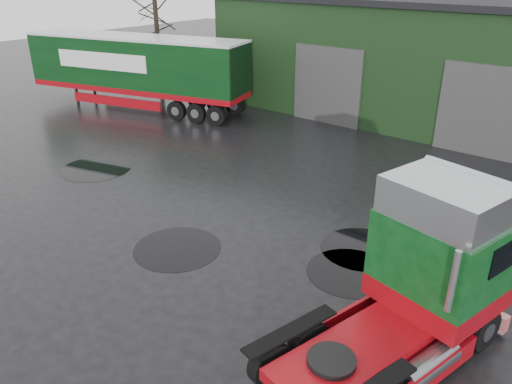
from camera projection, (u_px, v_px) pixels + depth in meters
ground at (240, 276)px, 13.80m from camera, size 100.00×100.00×0.00m
hero_tractor at (389, 289)px, 9.97m from camera, size 4.06×6.76×3.92m
trailer_left at (137, 73)px, 28.73m from camera, size 13.77×6.24×4.20m
tree_left at (157, 29)px, 30.23m from camera, size 4.40×4.40×8.50m
tree_back_a at (446, 10)px, 36.37m from camera, size 4.40×4.40×9.50m
puddle_0 at (177, 248)px, 15.13m from camera, size 2.67×2.67×0.01m
puddle_1 at (363, 249)px, 15.11m from camera, size 2.59×2.59×0.01m
puddle_2 at (96, 169)px, 20.98m from camera, size 2.94×2.94×0.01m
puddle_4 at (351, 272)px, 13.97m from camera, size 2.51×2.51×0.01m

